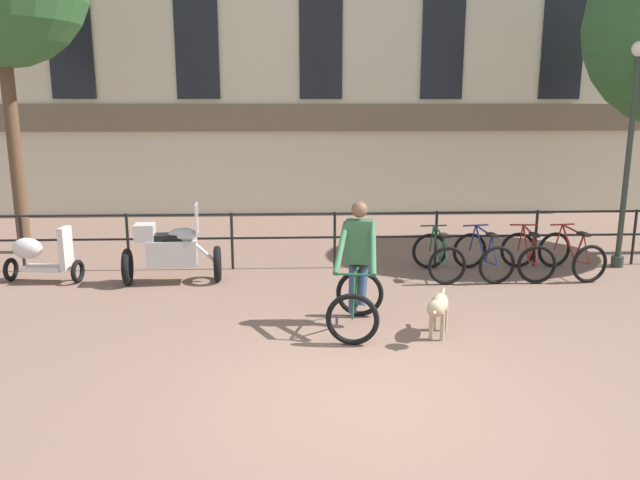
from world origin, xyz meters
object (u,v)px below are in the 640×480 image
object	(u,v)px
parked_motorcycle	(171,251)
parked_bicycle_mid_left	(483,256)
cyclist_with_bike	(358,272)
parked_scooter	(40,255)
parked_bicycle_near_lamp	(438,256)
street_lamp	(630,143)
dog	(438,307)
parked_bicycle_far_end	(571,255)
parked_bicycle_mid_right	(527,255)

from	to	relation	value
parked_motorcycle	parked_bicycle_mid_left	size ratio (longest dim) A/B	1.38
cyclist_with_bike	parked_scooter	world-z (taller)	cyclist_with_bike
parked_bicycle_near_lamp	parked_scooter	distance (m)	6.82
cyclist_with_bike	parked_bicycle_mid_left	xyz separation A→B (m)	(2.47, 2.42, -0.41)
parked_motorcycle	street_lamp	bearing A→B (deg)	-89.98
dog	parked_bicycle_near_lamp	xyz separation A→B (m)	(0.67, 2.89, -0.06)
parked_bicycle_far_end	dog	bearing A→B (deg)	33.96
cyclist_with_bike	parked_bicycle_mid_right	xyz separation A→B (m)	(3.26, 2.42, -0.41)
street_lamp	parked_scooter	bearing A→B (deg)	-177.07
parked_bicycle_mid_right	parked_scooter	xyz separation A→B (m)	(-8.41, -0.03, 0.10)
parked_bicycle_mid_left	parked_bicycle_far_end	xyz separation A→B (m)	(1.59, 0.00, 0.00)
dog	parked_scooter	size ratio (longest dim) A/B	0.74
parked_scooter	street_lamp	xyz separation A→B (m)	(10.32, 0.53, 1.82)
parked_motorcycle	parked_bicycle_mid_right	bearing A→B (deg)	-93.06
cyclist_with_bike	parked_bicycle_mid_left	world-z (taller)	cyclist_with_bike
cyclist_with_bike	dog	distance (m)	1.16
parked_motorcycle	street_lamp	distance (m)	8.29
parked_bicycle_mid_left	parked_bicycle_mid_right	distance (m)	0.79
dog	parked_bicycle_mid_left	xyz separation A→B (m)	(1.47, 2.89, -0.06)
parked_bicycle_far_end	parked_bicycle_mid_right	bearing A→B (deg)	-9.51
parked_bicycle_far_end	cyclist_with_bike	bearing A→B (deg)	21.29
parked_bicycle_far_end	street_lamp	world-z (taller)	street_lamp
dog	parked_scooter	world-z (taller)	parked_scooter
dog	parked_bicycle_mid_right	distance (m)	3.67
parked_motorcycle	parked_bicycle_near_lamp	world-z (taller)	parked_motorcycle
parked_motorcycle	parked_bicycle_mid_left	bearing A→B (deg)	-92.78
parked_bicycle_mid_left	street_lamp	distance (m)	3.35
parked_scooter	street_lamp	bearing A→B (deg)	-78.61
dog	parked_scooter	distance (m)	6.78
parked_motorcycle	parked_bicycle_mid_right	size ratio (longest dim) A/B	1.44
cyclist_with_bike	parked_motorcycle	world-z (taller)	cyclist_with_bike
parked_bicycle_mid_right	street_lamp	world-z (taller)	street_lamp
dog	street_lamp	bearing A→B (deg)	59.31
cyclist_with_bike	parked_bicycle_far_end	bearing A→B (deg)	41.74
cyclist_with_bike	parked_bicycle_far_end	xyz separation A→B (m)	(4.05, 2.42, -0.41)
cyclist_with_bike	parked_bicycle_far_end	world-z (taller)	cyclist_with_bike
parked_bicycle_mid_right	parked_scooter	distance (m)	8.41
parked_bicycle_mid_right	dog	bearing A→B (deg)	55.38
parked_bicycle_near_lamp	street_lamp	distance (m)	4.02
parked_motorcycle	parked_bicycle_far_end	distance (m)	6.97
street_lamp	parked_bicycle_far_end	bearing A→B (deg)	-155.86
street_lamp	parked_bicycle_near_lamp	bearing A→B (deg)	-171.85
cyclist_with_bike	parked_motorcycle	xyz separation A→B (m)	(-2.91, 2.21, -0.20)
parked_bicycle_mid_left	parked_bicycle_far_end	world-z (taller)	same
parked_bicycle_mid_right	parked_bicycle_mid_left	bearing A→B (deg)	3.35
parked_motorcycle	street_lamp	size ratio (longest dim) A/B	0.41
dog	parked_scooter	xyz separation A→B (m)	(-6.15, 2.87, 0.04)
parked_bicycle_near_lamp	parked_bicycle_far_end	distance (m)	2.38
cyclist_with_bike	parked_bicycle_mid_right	size ratio (longest dim) A/B	1.48
parked_bicycle_far_end	street_lamp	size ratio (longest dim) A/B	0.30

